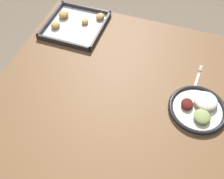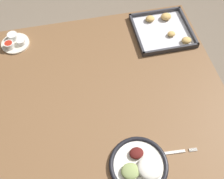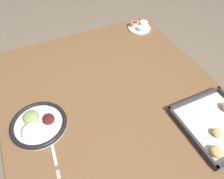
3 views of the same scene
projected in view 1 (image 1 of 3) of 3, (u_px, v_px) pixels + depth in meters
name	position (u px, v px, depth m)	size (l,w,h in m)	color
ground_plane	(111.00, 162.00, 1.77)	(8.00, 8.00, 0.00)	#7A6B59
dining_table	(111.00, 108.00, 1.24)	(1.13, 1.07, 0.77)	brown
dinner_plate	(198.00, 108.00, 1.10)	(0.25, 0.25, 0.05)	white
fork	(196.00, 82.00, 1.20)	(0.20, 0.03, 0.00)	silver
baking_tray	(75.00, 24.00, 1.43)	(0.31, 0.31, 0.04)	#333338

